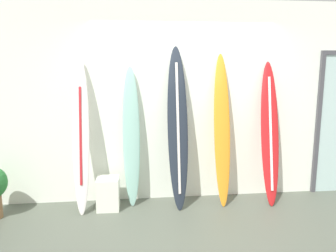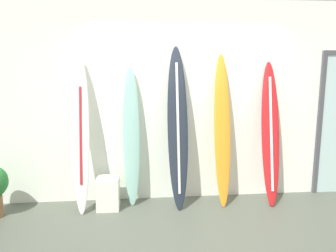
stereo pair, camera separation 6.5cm
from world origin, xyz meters
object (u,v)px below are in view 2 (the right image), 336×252
at_px(surfboard_seafoam, 131,137).
at_px(surfboard_charcoal, 178,129).
at_px(surfboard_crimson, 270,135).
at_px(surfboard_sunset, 222,132).
at_px(display_block_left, 108,193).
at_px(surfboard_ivory, 81,137).

distance_m(surfboard_seafoam, surfboard_charcoal, 0.64).
relative_size(surfboard_charcoal, surfboard_crimson, 1.10).
bearing_deg(surfboard_seafoam, surfboard_sunset, -3.55).
bearing_deg(surfboard_charcoal, display_block_left, -178.24).
bearing_deg(surfboard_crimson, surfboard_ivory, 179.92).
relative_size(surfboard_ivory, surfboard_sunset, 0.98).
relative_size(surfboard_crimson, display_block_left, 4.58).
relative_size(surfboard_ivory, surfboard_charcoal, 0.93).
bearing_deg(surfboard_ivory, surfboard_seafoam, 10.04).
height_order(surfboard_ivory, surfboard_seafoam, surfboard_ivory).
bearing_deg(surfboard_ivory, surfboard_sunset, 1.17).
relative_size(surfboard_charcoal, display_block_left, 5.05).
bearing_deg(surfboard_sunset, surfboard_charcoal, -176.89).
height_order(surfboard_seafoam, surfboard_crimson, surfboard_crimson).
relative_size(surfboard_ivory, surfboard_crimson, 1.03).
bearing_deg(display_block_left, surfboard_crimson, 0.53).
height_order(surfboard_charcoal, surfboard_crimson, surfboard_charcoal).
bearing_deg(surfboard_ivory, surfboard_charcoal, 0.23).
bearing_deg(display_block_left, surfboard_seafoam, 23.15).
xyz_separation_m(surfboard_ivory, surfboard_seafoam, (0.65, 0.12, -0.04)).
height_order(surfboard_seafoam, display_block_left, surfboard_seafoam).
height_order(surfboard_sunset, display_block_left, surfboard_sunset).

